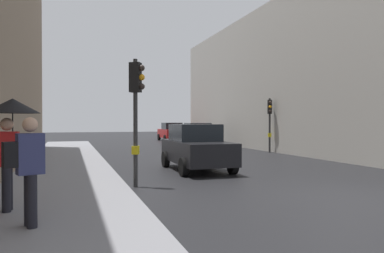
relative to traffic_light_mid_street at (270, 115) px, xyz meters
name	(u,v)px	position (x,y,z in m)	size (l,w,h in m)	color
ground_plane	(352,197)	(-4.80, -12.16, -2.25)	(120.00, 120.00, 0.00)	black
sidewalk_kerb	(65,173)	(-11.56, -6.16, -2.17)	(3.28, 40.00, 0.16)	gray
building_facade_right	(345,80)	(6.31, 0.89, 2.40)	(12.00, 30.75, 9.30)	#B2ADA3
traffic_light_mid_street	(270,115)	(0.00, 0.00, 0.00)	(0.33, 0.45, 3.27)	#2D2D2D
traffic_light_near_right	(136,99)	(-9.60, -9.10, 0.25)	(0.44, 0.37, 3.63)	#2D2D2D
car_dark_suv	(196,147)	(-6.80, -6.20, -1.38)	(2.08, 4.23, 1.76)	black
car_red_sedan	(171,132)	(-2.12, 14.87, -1.38)	(2.08, 4.23, 1.76)	red
car_silver_hatchback	(197,135)	(-2.27, 6.89, -1.38)	(2.17, 4.28, 1.76)	#BCBCC1
pedestrian_with_umbrella	(11,123)	(-12.44, -11.77, -0.41)	(1.00, 1.00, 2.14)	black
pedestrian_with_grey_backpack	(27,165)	(-12.03, -13.05, -1.09)	(0.65, 0.44, 1.77)	black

